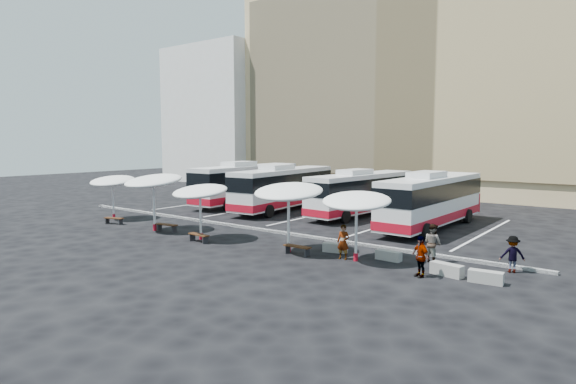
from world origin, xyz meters
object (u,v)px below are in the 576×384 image
Objects in this scene: wood_bench_3 at (297,248)px; sunshade_2 at (200,192)px; conc_bench_2 at (447,270)px; passenger_0 at (343,242)px; conc_bench_0 at (335,248)px; conc_bench_1 at (389,256)px; bus_2 at (362,192)px; passenger_2 at (420,257)px; bus_0 at (247,182)px; wood_bench_2 at (199,236)px; sunshade_1 at (153,181)px; bus_1 at (284,187)px; passenger_3 at (512,254)px; conc_bench_3 at (486,277)px; sunshade_0 at (113,181)px; wood_bench_0 at (114,219)px; bus_3 at (432,199)px; wood_bench_1 at (167,226)px; sunshade_4 at (357,201)px; sunshade_3 at (289,192)px; passenger_1 at (433,243)px.

sunshade_2 is at bearing -176.98° from wood_bench_3.
passenger_0 reaches higher than conc_bench_2.
conc_bench_0 is 0.90× the size of conc_bench_2.
conc_bench_1 is 0.90× the size of conc_bench_2.
bus_2 is 6.59× the size of passenger_2.
bus_0 is 15.86m from wood_bench_2.
wood_bench_3 is (10.75, 0.24, -2.72)m from sunshade_1.
conc_bench_2 is (16.88, -10.72, -1.63)m from bus_1.
wood_bench_3 is 9.50m from passenger_3.
sunshade_1 is at bearing -171.33° from conc_bench_0.
conc_bench_3 is (19.33, 0.96, -2.82)m from sunshade_1.
bus_1 is 3.18× the size of sunshade_1.
wood_bench_2 is 1.15× the size of conc_bench_3.
conc_bench_1 is 0.71× the size of passenger_2.
bus_2 is at bearing 42.47° from sunshade_0.
conc_bench_2 is at bearing 3.35° from wood_bench_0.
bus_3 is 14.73m from wood_bench_2.
wood_bench_0 is 14.83m from wood_bench_3.
sunshade_2 is 8.26m from conc_bench_0.
conc_bench_1 is (10.02, 2.62, -0.11)m from wood_bench_2.
wood_bench_1 is at bearing 166.91° from wood_bench_2.
wood_bench_1 is (-12.75, -0.69, -2.43)m from sunshade_4.
sunshade_4 is at bearing -28.07° from conc_bench_0.
conc_bench_0 reaches higher than wood_bench_2.
sunshade_4 is at bearing 13.52° from wood_bench_3.
sunshade_3 is 14.39m from wood_bench_0.
passenger_1 is at bearing -42.92° from bus_2.
sunshade_2 is 10.95m from conc_bench_1.
bus_1 is at bearing 85.67° from sunshade_1.
conc_bench_1 reaches higher than wood_bench_2.
bus_1 reaches higher than bus_2.
sunshade_3 is at bearing -104.99° from bus_3.
sunshade_3 reaches higher than conc_bench_2.
wood_bench_3 is at bearing 1.74° from wood_bench_0.
sunshade_4 is 17.87m from wood_bench_0.
conc_bench_3 is (14.61, 1.63, -0.10)m from wood_bench_2.
passenger_3 is (18.86, -8.56, -1.10)m from bus_1.
bus_0 is 1.08× the size of bus_2.
sunshade_1 is 12.39m from conc_bench_0.
conc_bench_0 is (11.08, 1.58, -0.13)m from wood_bench_1.
bus_3 is 10.50m from passenger_0.
conc_bench_2 is at bearing 1.97° from sunshade_4.
conc_bench_3 is at bearing 2.85° from sunshade_1.
wood_bench_0 is 1.19× the size of conc_bench_0.
bus_2 is 16.14m from passenger_2.
conc_bench_1 is at bearing 7.55° from sunshade_1.
sunshade_2 is at bearing -175.05° from conc_bench_2.
conc_bench_0 is (-1.67, 0.89, -2.56)m from sunshade_4.
conc_bench_2 is at bearing 7.56° from wood_bench_2.
wood_bench_3 is 1.97m from conc_bench_0.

